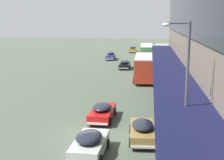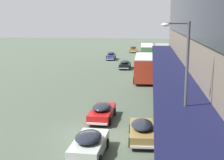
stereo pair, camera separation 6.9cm
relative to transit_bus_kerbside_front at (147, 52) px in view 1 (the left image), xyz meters
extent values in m
plane|color=#4E5A4A|center=(-3.82, -41.08, -1.92)|extent=(240.00, 240.00, 0.00)
cube|color=#121435|center=(2.58, -41.08, 1.60)|extent=(3.20, 72.00, 0.24)
cube|color=#529153|center=(0.00, 0.00, -0.13)|extent=(2.82, 10.27, 2.88)
cube|color=black|center=(0.00, 0.00, 0.22)|extent=(2.83, 9.45, 1.27)
cube|color=silver|center=(0.00, 0.00, 1.36)|extent=(2.72, 10.26, 0.12)
cube|color=black|center=(-0.18, 5.13, 1.06)|extent=(1.24, 0.10, 0.36)
cylinder|color=black|center=(-1.35, 3.42, -1.42)|extent=(0.28, 1.01, 1.00)
cylinder|color=black|center=(1.12, 3.50, -1.42)|extent=(0.28, 1.01, 1.00)
cylinder|color=black|center=(-1.13, -3.20, -1.42)|extent=(0.28, 1.01, 1.00)
cylinder|color=black|center=(1.34, -3.12, -1.42)|extent=(0.28, 1.01, 1.00)
cube|color=#B1311D|center=(-0.13, -19.46, -0.11)|extent=(2.67, 9.45, 2.90)
cube|color=black|center=(-0.13, -19.46, 0.23)|extent=(2.69, 8.70, 1.28)
cube|color=silver|center=(-0.13, -19.46, 1.39)|extent=(2.57, 9.45, 0.12)
cube|color=black|center=(-0.23, -14.72, 1.09)|extent=(1.23, 0.09, 0.36)
cylinder|color=black|center=(-1.43, -16.29, -1.42)|extent=(0.27, 1.01, 1.00)
cylinder|color=black|center=(1.03, -16.23, -1.42)|extent=(0.27, 1.01, 1.00)
cylinder|color=black|center=(-1.30, -22.40, -1.42)|extent=(0.27, 1.01, 1.00)
cylinder|color=black|center=(1.16, -22.34, -1.42)|extent=(0.27, 1.01, 1.00)
cube|color=beige|center=(-2.84, -44.56, -1.29)|extent=(1.93, 4.14, 0.80)
ellipsoid|color=#1E232D|center=(-2.85, -44.77, -0.63)|extent=(1.65, 2.29, 0.57)
cube|color=silver|center=(-2.77, -42.47, -1.55)|extent=(1.71, 0.18, 0.14)
sphere|color=silver|center=(-3.27, -42.49, -1.24)|extent=(0.18, 0.18, 0.18)
sphere|color=silver|center=(-2.28, -42.52, -1.24)|extent=(0.18, 0.18, 0.18)
cylinder|color=black|center=(-3.70, -43.27, -1.60)|extent=(0.16, 0.64, 0.64)
cylinder|color=black|center=(-1.90, -43.33, -1.60)|extent=(0.16, 0.64, 0.64)
cylinder|color=black|center=(-3.78, -45.80, -1.60)|extent=(0.16, 0.64, 0.64)
cylinder|color=black|center=(-1.98, -45.86, -1.60)|extent=(0.16, 0.64, 0.64)
cube|color=black|center=(-3.61, -9.52, -1.34)|extent=(1.73, 4.28, 0.70)
ellipsoid|color=#1E232D|center=(-3.61, -9.74, -0.74)|extent=(1.51, 2.36, 0.56)
cube|color=silver|center=(-3.62, -7.34, -1.55)|extent=(1.62, 0.13, 0.14)
cube|color=silver|center=(-3.59, -11.71, -1.55)|extent=(1.62, 0.13, 0.14)
sphere|color=silver|center=(-4.09, -7.37, -1.29)|extent=(0.18, 0.18, 0.18)
sphere|color=silver|center=(-3.15, -7.37, -1.29)|extent=(0.18, 0.18, 0.18)
cylinder|color=black|center=(-4.47, -8.21, -1.60)|extent=(0.14, 0.64, 0.64)
cylinder|color=black|center=(-2.76, -8.20, -1.60)|extent=(0.14, 0.64, 0.64)
cylinder|color=black|center=(-4.45, -10.85, -1.60)|extent=(0.14, 0.64, 0.64)
cylinder|color=black|center=(-2.75, -10.84, -1.60)|extent=(0.14, 0.64, 0.64)
cube|color=olive|center=(0.28, -41.62, -1.34)|extent=(1.90, 4.30, 0.71)
ellipsoid|color=#1E232D|center=(0.29, -41.83, -0.74)|extent=(1.59, 2.40, 0.55)
cube|color=silver|center=(0.16, -39.47, -1.55)|extent=(1.58, 0.21, 0.14)
cube|color=silver|center=(0.41, -43.78, -1.55)|extent=(1.58, 0.21, 0.14)
sphere|color=silver|center=(-0.29, -39.52, -1.29)|extent=(0.18, 0.18, 0.18)
sphere|color=silver|center=(0.62, -39.47, -1.29)|extent=(0.18, 0.18, 0.18)
cylinder|color=black|center=(-0.62, -40.36, -1.60)|extent=(0.18, 0.65, 0.64)
cylinder|color=black|center=(1.04, -40.27, -1.60)|extent=(0.18, 0.65, 0.64)
cylinder|color=black|center=(-0.47, -42.97, -1.60)|extent=(0.18, 0.65, 0.64)
cylinder|color=black|center=(1.19, -42.88, -1.60)|extent=(0.18, 0.65, 0.64)
cube|color=olive|center=(-3.80, 18.12, -1.27)|extent=(2.03, 4.76, 0.84)
ellipsoid|color=#1E232D|center=(-3.79, 17.88, -0.61)|extent=(1.71, 2.65, 0.53)
cube|color=silver|center=(-3.91, 20.51, -1.55)|extent=(1.72, 0.20, 0.14)
cube|color=silver|center=(-3.69, 15.73, -1.55)|extent=(1.72, 0.20, 0.14)
sphere|color=silver|center=(-4.41, 20.45, -1.22)|extent=(0.18, 0.18, 0.18)
sphere|color=silver|center=(-3.41, 20.50, -1.22)|extent=(0.18, 0.18, 0.18)
cylinder|color=black|center=(-4.77, 19.53, -1.60)|extent=(0.17, 0.65, 0.64)
cylinder|color=black|center=(-2.96, 19.61, -1.60)|extent=(0.17, 0.65, 0.64)
cylinder|color=black|center=(-4.64, 16.63, -1.60)|extent=(0.17, 0.65, 0.64)
cylinder|color=black|center=(-2.83, 16.71, -1.60)|extent=(0.17, 0.65, 0.64)
cube|color=red|center=(-3.15, -37.51, -1.35)|extent=(1.83, 4.38, 0.70)
ellipsoid|color=#1E232D|center=(-3.16, -37.73, -0.76)|extent=(1.57, 2.42, 0.52)
cube|color=silver|center=(-3.09, -35.30, -1.55)|extent=(1.63, 0.17, 0.14)
cube|color=silver|center=(-3.21, -39.72, -1.55)|extent=(1.63, 0.17, 0.14)
sphere|color=silver|center=(-3.56, -35.31, -1.30)|extent=(0.18, 0.18, 0.18)
sphere|color=silver|center=(-2.62, -35.34, -1.30)|extent=(0.18, 0.18, 0.18)
cylinder|color=black|center=(-3.97, -36.14, -1.60)|extent=(0.16, 0.64, 0.64)
cylinder|color=black|center=(-2.26, -36.19, -1.60)|extent=(0.16, 0.64, 0.64)
cylinder|color=black|center=(-4.04, -38.83, -1.60)|extent=(0.16, 0.64, 0.64)
cylinder|color=black|center=(-2.33, -38.88, -1.60)|extent=(0.16, 0.64, 0.64)
cube|color=navy|center=(-7.55, 2.43, -1.28)|extent=(1.86, 4.68, 0.84)
ellipsoid|color=#1E232D|center=(-7.55, 2.66, -0.59)|extent=(1.57, 2.60, 0.59)
cube|color=silver|center=(-7.45, 0.07, -1.55)|extent=(1.59, 0.18, 0.14)
cube|color=silver|center=(-7.64, 4.79, -1.55)|extent=(1.59, 0.18, 0.14)
sphere|color=silver|center=(-6.99, 0.12, -1.23)|extent=(0.18, 0.18, 0.18)
sphere|color=silver|center=(-7.91, 0.08, -1.23)|extent=(0.18, 0.18, 0.18)
cylinder|color=black|center=(-6.65, 1.03, -1.60)|extent=(0.17, 0.65, 0.64)
cylinder|color=black|center=(-8.33, 0.97, -1.60)|extent=(0.17, 0.65, 0.64)
cylinder|color=black|center=(-6.77, 3.89, -1.60)|extent=(0.17, 0.65, 0.64)
cylinder|color=black|center=(-8.44, 3.83, -1.60)|extent=(0.17, 0.65, 0.64)
cylinder|color=#311F14|center=(2.48, -33.63, -1.34)|extent=(0.16, 0.16, 0.85)
cylinder|color=#311F14|center=(2.64, -33.64, -1.34)|extent=(0.16, 0.16, 0.85)
cube|color=#311F14|center=(2.56, -33.63, -0.57)|extent=(0.41, 0.26, 0.70)
cylinder|color=#311F14|center=(2.31, -33.62, -0.53)|extent=(0.10, 0.10, 0.63)
cylinder|color=#311F14|center=(2.82, -33.65, -0.53)|extent=(0.10, 0.10, 0.63)
sphere|color=tan|center=(2.56, -33.63, -0.11)|extent=(0.22, 0.22, 0.22)
cylinder|color=black|center=(2.56, -33.63, -0.03)|extent=(0.33, 0.33, 0.02)
cylinder|color=black|center=(2.56, -33.63, 0.03)|extent=(0.21, 0.21, 0.12)
cylinder|color=#4C4C51|center=(2.69, -45.59, 2.23)|extent=(0.16, 0.16, 7.99)
cylinder|color=#4C4C51|center=(2.09, -45.59, 6.13)|extent=(1.20, 0.10, 0.10)
ellipsoid|color=silver|center=(1.49, -45.59, 6.05)|extent=(0.44, 0.28, 0.20)
cylinder|color=red|center=(2.77, -27.65, -1.49)|extent=(0.20, 0.20, 0.55)
sphere|color=red|center=(2.77, -27.65, -1.16)|extent=(0.18, 0.18, 0.18)
cylinder|color=red|center=(2.77, -27.50, -1.46)|extent=(0.08, 0.10, 0.08)
cylinder|color=red|center=(2.77, -27.80, -1.46)|extent=(0.08, 0.10, 0.08)
camera|label=1|loc=(0.71, -62.23, 6.29)|focal=50.00mm
camera|label=2|loc=(0.78, -62.22, 6.29)|focal=50.00mm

